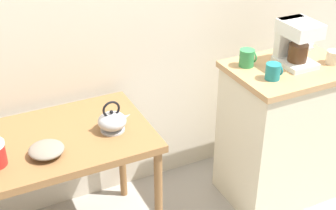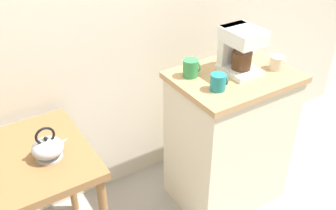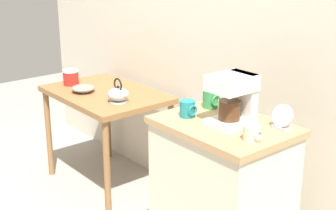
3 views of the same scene
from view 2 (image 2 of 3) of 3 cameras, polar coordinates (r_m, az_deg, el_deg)
The scene contains 7 objects.
kitchen_counter at distance 2.42m, azimuth 9.00°, elevation -5.00°, with size 0.69×0.51×0.91m.
teakettle at distance 1.86m, azimuth -17.47°, elevation -6.11°, with size 0.18×0.15×0.17m.
coffee_maker at distance 2.16m, azimuth 10.55°, elevation 8.37°, with size 0.18×0.22×0.26m.
mug_tall_green at distance 2.11m, azimuth 3.43°, elevation 5.54°, with size 0.09×0.09×0.10m.
mug_dark_teal at distance 2.00m, azimuth 7.51°, elevation 3.42°, with size 0.09×0.08×0.09m.
mug_small_cream at distance 2.29m, azimuth 15.94°, elevation 6.11°, with size 0.09×0.08×0.08m.
table_clock at distance 2.41m, azimuth 12.02°, elevation 8.54°, with size 0.12×0.06×0.13m.
Camera 2 is at (-0.71, -1.46, 1.90)m, focal length 40.84 mm.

